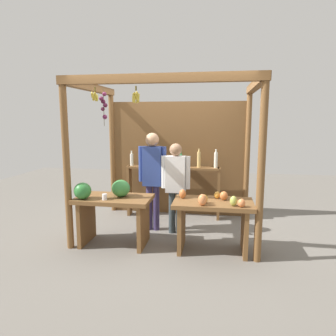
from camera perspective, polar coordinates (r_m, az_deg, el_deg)
ground_plane at (r=5.42m, az=0.34°, el=-11.48°), size 12.00×12.00×0.00m
market_stall at (r=5.53m, az=1.00°, el=4.42°), size 2.83×2.05×2.50m
fruit_counter_left at (r=4.72m, az=-10.55°, el=-6.86°), size 1.14×0.66×1.00m
fruit_counter_right at (r=4.48m, az=8.39°, el=-8.61°), size 1.14×0.64×0.90m
bottle_shelf_unit at (r=5.90m, az=1.02°, el=-1.85°), size 1.81×0.22×1.36m
vendor_man at (r=5.17m, az=-2.92°, el=-0.79°), size 0.48×0.23×1.68m
vendor_woman at (r=5.04m, az=1.44°, el=-2.37°), size 0.48×0.21×1.52m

